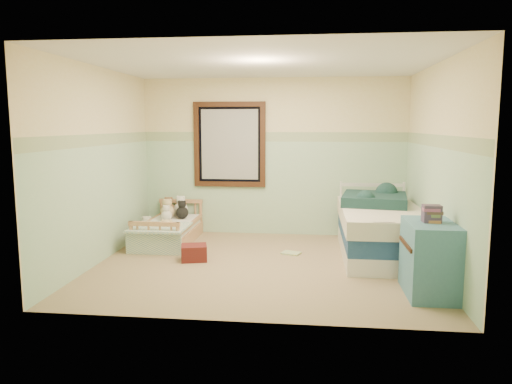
# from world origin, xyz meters

# --- Properties ---
(floor) EXTENTS (4.20, 3.60, 0.02)m
(floor) POSITION_xyz_m (0.00, 0.00, -0.01)
(floor) COLOR #8A7A57
(floor) RESTS_ON ground
(ceiling) EXTENTS (4.20, 3.60, 0.02)m
(ceiling) POSITION_xyz_m (0.00, 0.00, 2.51)
(ceiling) COLOR silver
(ceiling) RESTS_ON wall_back
(wall_back) EXTENTS (4.20, 0.04, 2.50)m
(wall_back) POSITION_xyz_m (0.00, 1.80, 1.25)
(wall_back) COLOR beige
(wall_back) RESTS_ON floor
(wall_front) EXTENTS (4.20, 0.04, 2.50)m
(wall_front) POSITION_xyz_m (0.00, -1.80, 1.25)
(wall_front) COLOR beige
(wall_front) RESTS_ON floor
(wall_left) EXTENTS (0.04, 3.60, 2.50)m
(wall_left) POSITION_xyz_m (-2.10, 0.00, 1.25)
(wall_left) COLOR beige
(wall_left) RESTS_ON floor
(wall_right) EXTENTS (0.04, 3.60, 2.50)m
(wall_right) POSITION_xyz_m (2.10, 0.00, 1.25)
(wall_right) COLOR beige
(wall_right) RESTS_ON floor
(wainscot_mint) EXTENTS (4.20, 0.01, 1.50)m
(wainscot_mint) POSITION_xyz_m (0.00, 1.79, 0.75)
(wainscot_mint) COLOR #99C29D
(wainscot_mint) RESTS_ON floor
(border_strip) EXTENTS (4.20, 0.01, 0.15)m
(border_strip) POSITION_xyz_m (0.00, 1.79, 1.57)
(border_strip) COLOR #3E6543
(border_strip) RESTS_ON wall_back
(window_frame) EXTENTS (1.16, 0.06, 1.36)m
(window_frame) POSITION_xyz_m (-0.70, 1.76, 1.45)
(window_frame) COLOR black
(window_frame) RESTS_ON wall_back
(window_blinds) EXTENTS (0.92, 0.01, 1.12)m
(window_blinds) POSITION_xyz_m (-0.70, 1.77, 1.45)
(window_blinds) COLOR #AFAFAD
(window_blinds) RESTS_ON window_frame
(toddler_bed_frame) EXTENTS (0.72, 1.44, 0.19)m
(toddler_bed_frame) POSITION_xyz_m (-1.52, 1.05, 0.09)
(toddler_bed_frame) COLOR #986239
(toddler_bed_frame) RESTS_ON floor
(toddler_mattress) EXTENTS (0.66, 1.38, 0.12)m
(toddler_mattress) POSITION_xyz_m (-1.52, 1.05, 0.25)
(toddler_mattress) COLOR white
(toddler_mattress) RESTS_ON toddler_bed_frame
(patchwork_quilt) EXTENTS (0.78, 0.72, 0.03)m
(patchwork_quilt) POSITION_xyz_m (-1.52, 0.60, 0.32)
(patchwork_quilt) COLOR #5890B3
(patchwork_quilt) RESTS_ON toddler_mattress
(plush_bed_brown) EXTENTS (0.21, 0.21, 0.21)m
(plush_bed_brown) POSITION_xyz_m (-1.67, 1.55, 0.41)
(plush_bed_brown) COLOR brown
(plush_bed_brown) RESTS_ON toddler_mattress
(plush_bed_white) EXTENTS (0.22, 0.22, 0.22)m
(plush_bed_white) POSITION_xyz_m (-1.47, 1.55, 0.42)
(plush_bed_white) COLOR silver
(plush_bed_white) RESTS_ON toddler_mattress
(plush_bed_tan) EXTENTS (0.21, 0.21, 0.21)m
(plush_bed_tan) POSITION_xyz_m (-1.62, 1.33, 0.41)
(plush_bed_tan) COLOR #D4BA86
(plush_bed_tan) RESTS_ON toddler_mattress
(plush_bed_dark) EXTENTS (0.20, 0.20, 0.20)m
(plush_bed_dark) POSITION_xyz_m (-1.39, 1.33, 0.40)
(plush_bed_dark) COLOR black
(plush_bed_dark) RESTS_ON toddler_mattress
(plush_floor_cream) EXTENTS (0.23, 0.23, 0.23)m
(plush_floor_cream) POSITION_xyz_m (-1.95, 1.30, 0.11)
(plush_floor_cream) COLOR beige
(plush_floor_cream) RESTS_ON floor
(plush_floor_tan) EXTENTS (0.26, 0.26, 0.26)m
(plush_floor_tan) POSITION_xyz_m (-1.49, 0.84, 0.13)
(plush_floor_tan) COLOR #D4BA86
(plush_floor_tan) RESTS_ON floor
(twin_bed_frame) EXTENTS (1.01, 2.01, 0.22)m
(twin_bed_frame) POSITION_xyz_m (1.55, 0.62, 0.11)
(twin_bed_frame) COLOR silver
(twin_bed_frame) RESTS_ON floor
(twin_boxspring) EXTENTS (1.01, 2.01, 0.22)m
(twin_boxspring) POSITION_xyz_m (1.55, 0.62, 0.33)
(twin_boxspring) COLOR navy
(twin_boxspring) RESTS_ON twin_bed_frame
(twin_mattress) EXTENTS (1.05, 2.05, 0.22)m
(twin_mattress) POSITION_xyz_m (1.55, 0.62, 0.55)
(twin_mattress) COLOR beige
(twin_mattress) RESTS_ON twin_boxspring
(teal_blanket) EXTENTS (0.98, 1.03, 0.14)m
(teal_blanket) POSITION_xyz_m (1.50, 0.92, 0.73)
(teal_blanket) COLOR black
(teal_blanket) RESTS_ON twin_mattress
(dresser) EXTENTS (0.48, 0.77, 0.77)m
(dresser) POSITION_xyz_m (1.85, -0.87, 0.39)
(dresser) COLOR teal
(dresser) RESTS_ON floor
(book_stack) EXTENTS (0.18, 0.14, 0.18)m
(book_stack) POSITION_xyz_m (1.85, -0.86, 0.86)
(book_stack) COLOR #552E34
(book_stack) RESTS_ON dresser
(red_pillow) EXTENTS (0.39, 0.36, 0.21)m
(red_pillow) POSITION_xyz_m (-0.90, 0.11, 0.10)
(red_pillow) COLOR maroon
(red_pillow) RESTS_ON floor
(floor_book) EXTENTS (0.29, 0.26, 0.02)m
(floor_book) POSITION_xyz_m (0.35, 0.57, 0.01)
(floor_book) COLOR yellow
(floor_book) RESTS_ON floor
(extra_plush_0) EXTENTS (0.17, 0.17, 0.17)m
(extra_plush_0) POSITION_xyz_m (-1.73, 1.59, 0.39)
(extra_plush_0) COLOR #D4BA86
(extra_plush_0) RESTS_ON toddler_mattress
(extra_plush_1) EXTENTS (0.17, 0.17, 0.17)m
(extra_plush_1) POSITION_xyz_m (-1.58, 1.13, 0.39)
(extra_plush_1) COLOR beige
(extra_plush_1) RESTS_ON toddler_mattress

